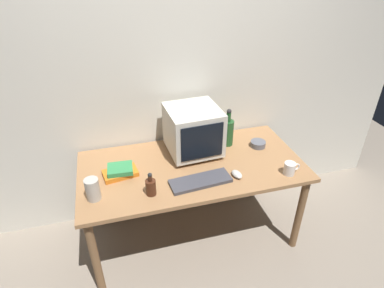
{
  "coord_description": "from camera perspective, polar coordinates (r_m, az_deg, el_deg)",
  "views": [
    {
      "loc": [
        -0.52,
        -1.86,
        2.09
      ],
      "look_at": [
        0.0,
        0.0,
        0.89
      ],
      "focal_mm": 30.06,
      "sensor_mm": 36.0,
      "label": 1
    }
  ],
  "objects": [
    {
      "name": "ground_plane",
      "position": [
        2.84,
        0.0,
        -15.42
      ],
      "size": [
        6.0,
        6.0,
        0.0
      ],
      "primitive_type": "plane",
      "color": "gray"
    },
    {
      "name": "back_wall",
      "position": [
        2.52,
        -2.89,
        12.41
      ],
      "size": [
        4.0,
        0.08,
        2.5
      ],
      "primitive_type": "cube",
      "color": "silver",
      "rests_on": "ground"
    },
    {
      "name": "desk",
      "position": [
        2.42,
        0.0,
        -5.2
      ],
      "size": [
        1.63,
        0.81,
        0.71
      ],
      "color": "#9E7047",
      "rests_on": "ground"
    },
    {
      "name": "crt_monitor",
      "position": [
        2.41,
        0.22,
        2.42
      ],
      "size": [
        0.4,
        0.41,
        0.37
      ],
      "color": "beige",
      "rests_on": "desk"
    },
    {
      "name": "keyboard",
      "position": [
        2.2,
        1.47,
        -6.59
      ],
      "size": [
        0.43,
        0.18,
        0.02
      ],
      "primitive_type": "cube",
      "rotation": [
        0.0,
        0.0,
        0.08
      ],
      "color": "#3F3F47",
      "rests_on": "desk"
    },
    {
      "name": "computer_mouse",
      "position": [
        2.27,
        7.96,
        -5.34
      ],
      "size": [
        0.08,
        0.11,
        0.04
      ],
      "primitive_type": "ellipsoid",
      "rotation": [
        0.0,
        0.0,
        0.17
      ],
      "color": "beige",
      "rests_on": "desk"
    },
    {
      "name": "bottle_tall",
      "position": [
        2.57,
        6.36,
        2.22
      ],
      "size": [
        0.09,
        0.09,
        0.31
      ],
      "color": "#1E4C23",
      "rests_on": "desk"
    },
    {
      "name": "bottle_short",
      "position": [
        2.09,
        -7.33,
        -7.49
      ],
      "size": [
        0.07,
        0.07,
        0.17
      ],
      "color": "#472314",
      "rests_on": "desk"
    },
    {
      "name": "book_stack",
      "position": [
        2.31,
        -12.61,
        -4.76
      ],
      "size": [
        0.25,
        0.17,
        0.07
      ],
      "color": "orange",
      "rests_on": "desk"
    },
    {
      "name": "mug",
      "position": [
        2.36,
        16.97,
        -4.17
      ],
      "size": [
        0.12,
        0.08,
        0.09
      ],
      "color": "white",
      "rests_on": "desk"
    },
    {
      "name": "cd_spindle",
      "position": [
        2.63,
        11.62,
        0.02
      ],
      "size": [
        0.12,
        0.12,
        0.04
      ],
      "primitive_type": "cylinder",
      "color": "#595B66",
      "rests_on": "desk"
    },
    {
      "name": "metal_canister",
      "position": [
        2.13,
        -17.22,
        -7.69
      ],
      "size": [
        0.09,
        0.09,
        0.15
      ],
      "primitive_type": "cylinder",
      "color": "#B7B2A8",
      "rests_on": "desk"
    }
  ]
}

